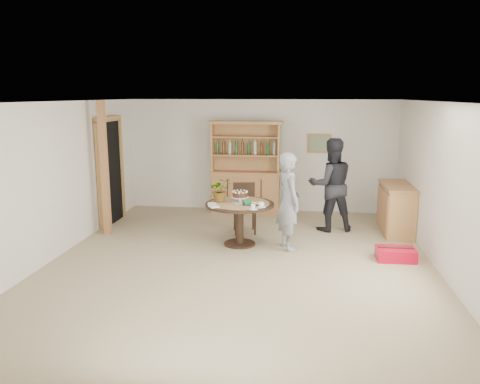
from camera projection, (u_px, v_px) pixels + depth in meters
name	position (u px, v px, depth m)	size (l,w,h in m)	color
ground	(240.00, 262.00, 7.41)	(7.00, 7.00, 0.00)	tan
room_shell	(241.00, 153.00, 7.06)	(6.04, 7.04, 2.52)	white
doorway	(110.00, 170.00, 9.49)	(0.13, 1.10, 2.18)	black
pine_post	(104.00, 169.00, 8.66)	(0.12, 0.12, 2.50)	#B77B4D
hutch	(246.00, 182.00, 10.45)	(1.62, 0.54, 2.04)	tan
sideboard	(396.00, 209.00, 8.90)	(0.54, 1.26, 0.94)	tan
dining_table	(240.00, 211.00, 8.16)	(1.20, 1.20, 0.76)	black
dining_chair	(244.00, 204.00, 8.98)	(0.50, 0.50, 0.95)	black
birthday_cake	(240.00, 195.00, 8.15)	(0.30, 0.30, 0.20)	white
flower_vase	(220.00, 190.00, 8.18)	(0.38, 0.33, 0.42)	#3F7233
gift_tray	(251.00, 203.00, 7.97)	(0.30, 0.20, 0.08)	black
coffee_cup_a	(261.00, 205.00, 7.80)	(0.15, 0.15, 0.09)	white
coffee_cup_b	(253.00, 207.00, 7.65)	(0.15, 0.15, 0.08)	white
napkins	(213.00, 205.00, 7.87)	(0.24, 0.33, 0.03)	white
teen_boy	(289.00, 201.00, 7.91)	(0.61, 0.40, 1.67)	gray
adult_person	(331.00, 185.00, 8.99)	(0.87, 0.68, 1.80)	black
red_suitcase	(396.00, 254.00, 7.48)	(0.61, 0.41, 0.21)	red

